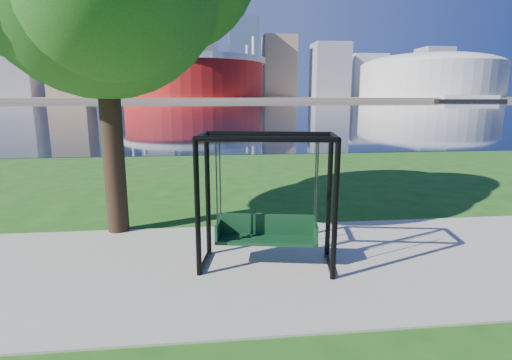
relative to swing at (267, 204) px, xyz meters
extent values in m
plane|color=#1E5114|center=(0.15, 0.54, -1.04)|extent=(900.00, 900.00, 0.00)
cube|color=#9E937F|center=(0.15, 0.04, -1.02)|extent=(120.00, 4.00, 0.03)
cube|color=black|center=(0.15, 102.54, -1.03)|extent=(900.00, 180.00, 0.02)
cube|color=#937F60|center=(0.15, 306.54, -0.04)|extent=(900.00, 228.00, 2.00)
cylinder|color=maroon|center=(-9.85, 235.54, 11.96)|extent=(80.00, 80.00, 22.00)
cylinder|color=silver|center=(-9.85, 235.54, 21.46)|extent=(83.00, 83.00, 3.00)
cylinder|color=silver|center=(23.06, 254.54, 16.96)|extent=(2.00, 2.00, 32.00)
cylinder|color=silver|center=(-42.75, 254.54, 16.96)|extent=(2.00, 2.00, 32.00)
cylinder|color=silver|center=(-42.75, 216.54, 16.96)|extent=(2.00, 2.00, 32.00)
cylinder|color=silver|center=(23.06, 216.54, 16.96)|extent=(2.00, 2.00, 32.00)
cylinder|color=beige|center=(135.15, 235.54, 10.96)|extent=(84.00, 84.00, 20.00)
ellipsoid|color=beige|center=(135.15, 235.54, 19.96)|extent=(84.00, 84.00, 15.12)
cube|color=gray|center=(-139.85, 310.54, 31.96)|extent=(28.00, 28.00, 62.00)
cube|color=#998466|center=(-99.85, 300.54, 44.96)|extent=(26.00, 26.00, 88.00)
cube|color=slate|center=(-69.85, 325.54, 48.46)|extent=(30.00, 24.00, 95.00)
cube|color=gray|center=(-39.85, 305.54, 36.96)|extent=(24.00, 24.00, 72.00)
cube|color=silver|center=(-9.85, 335.54, 40.96)|extent=(32.00, 28.00, 80.00)
cube|color=slate|center=(25.15, 310.54, 29.96)|extent=(22.00, 22.00, 58.00)
cube|color=#998466|center=(55.15, 325.54, 24.96)|extent=(26.00, 26.00, 48.00)
cube|color=gray|center=(95.15, 315.54, 21.96)|extent=(28.00, 24.00, 42.00)
cube|color=silver|center=(135.15, 340.54, 18.96)|extent=(30.00, 26.00, 36.00)
cube|color=gray|center=(185.15, 320.54, 20.96)|extent=(24.00, 24.00, 40.00)
cube|color=#998466|center=(225.15, 335.54, 16.96)|extent=(26.00, 26.00, 32.00)
cylinder|color=black|center=(-1.07, -0.25, 0.01)|extent=(0.10, 0.10, 2.11)
cylinder|color=black|center=(0.91, -0.61, 0.01)|extent=(0.10, 0.10, 2.11)
cylinder|color=black|center=(-0.92, 0.56, 0.01)|extent=(0.10, 0.10, 2.11)
cylinder|color=black|center=(1.06, 0.20, 0.01)|extent=(0.10, 0.10, 2.11)
cylinder|color=black|center=(-0.08, -0.43, 1.07)|extent=(2.00, 0.45, 0.08)
cylinder|color=black|center=(0.07, 0.38, 1.07)|extent=(2.00, 0.45, 0.08)
cylinder|color=black|center=(-1.00, 0.16, 1.07)|extent=(0.23, 0.83, 0.08)
cylinder|color=black|center=(-1.00, 0.16, -0.97)|extent=(0.21, 0.82, 0.07)
cylinder|color=black|center=(0.99, -0.21, 1.07)|extent=(0.23, 0.83, 0.08)
cylinder|color=black|center=(0.99, -0.21, -0.97)|extent=(0.21, 0.82, 0.07)
cube|color=black|center=(0.00, -0.03, -0.58)|extent=(1.65, 0.69, 0.05)
cube|color=black|center=(0.03, 0.15, -0.38)|extent=(1.58, 0.33, 0.35)
cube|color=black|center=(-0.77, 0.11, -0.45)|extent=(0.12, 0.41, 0.31)
cube|color=black|center=(0.76, -0.16, -0.45)|extent=(0.12, 0.41, 0.31)
cylinder|color=#2F2F33|center=(-0.78, -0.06, 0.36)|extent=(0.03, 0.03, 1.33)
cylinder|color=#2F2F33|center=(0.71, -0.33, 0.36)|extent=(0.03, 0.03, 1.33)
cylinder|color=#2F2F33|center=(-0.72, 0.28, 0.36)|extent=(0.03, 0.03, 1.33)
cylinder|color=#2F2F33|center=(0.77, 0.01, 0.36)|extent=(0.03, 0.03, 1.33)
cylinder|color=black|center=(-2.75, 2.03, 1.03)|extent=(0.41, 0.41, 4.13)
cube|color=black|center=(130.13, 187.09, -0.36)|extent=(33.98, 14.96, 1.32)
cube|color=beige|center=(130.13, 187.09, 1.28)|extent=(27.20, 12.08, 1.97)
camera|label=1|loc=(-0.85, -5.98, 1.66)|focal=28.00mm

